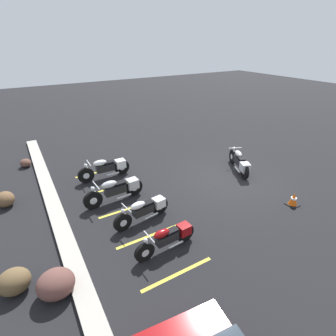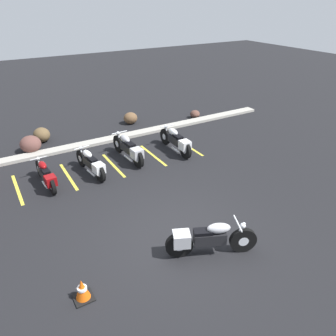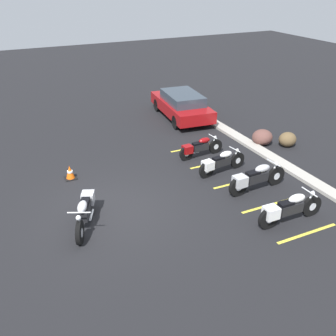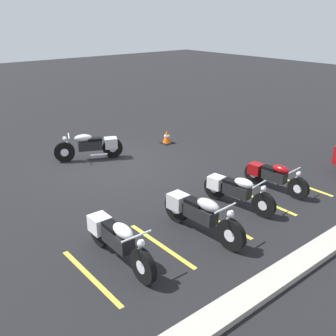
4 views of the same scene
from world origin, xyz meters
TOP-DOWN VIEW (x-y plane):
  - ground at (0.00, 0.00)m, footprint 60.00×60.00m
  - motorcycle_silver_featured at (0.28, -0.92)m, footprint 2.07×1.08m
  - parked_bike_0 at (-2.30, 4.31)m, footprint 0.55×1.96m
  - parked_bike_1 at (-0.77, 4.31)m, footprint 0.63×2.04m
  - parked_bike_2 at (0.81, 4.66)m, footprint 0.64×2.28m
  - parked_bike_3 at (2.73, 4.40)m, footprint 0.63×2.23m
  - concrete_curb at (0.00, 6.80)m, footprint 18.00×0.50m
  - landscape_rock_0 at (-1.64, 8.16)m, footprint 0.69×0.76m
  - landscape_rock_1 at (-2.24, 7.32)m, footprint 0.89×0.95m
  - landscape_rock_2 at (5.69, 7.35)m, footprint 0.55×0.54m
  - landscape_rock_3 at (2.52, 8.25)m, footprint 0.74×0.70m
  - traffic_cone at (-2.70, -0.69)m, footprint 0.40×0.40m
  - stall_line_0 at (-3.20, 4.57)m, footprint 0.10×2.10m
  - stall_line_1 at (-1.55, 4.57)m, footprint 0.10×2.10m
  - stall_line_2 at (0.11, 4.57)m, footprint 0.10×2.10m
  - stall_line_3 at (1.77, 4.57)m, footprint 0.10×2.10m
  - stall_line_4 at (3.42, 4.57)m, footprint 0.10×2.10m

SIDE VIEW (x-z plane):
  - ground at x=0.00m, z-range 0.00..0.00m
  - stall_line_0 at x=-3.20m, z-range 0.00..0.00m
  - stall_line_1 at x=-1.55m, z-range 0.00..0.00m
  - stall_line_2 at x=0.11m, z-range 0.00..0.00m
  - stall_line_3 at x=1.77m, z-range 0.00..0.00m
  - stall_line_4 at x=3.42m, z-range 0.00..0.00m
  - concrete_curb at x=0.00m, z-range 0.00..0.12m
  - landscape_rock_2 at x=5.69m, z-range 0.00..0.39m
  - traffic_cone at x=-2.70m, z-range -0.02..0.48m
  - landscape_rock_3 at x=2.52m, z-range 0.00..0.55m
  - landscape_rock_0 at x=-1.64m, z-range 0.00..0.61m
  - landscape_rock_1 at x=-2.24m, z-range 0.00..0.66m
  - parked_bike_0 at x=-2.30m, z-range 0.02..0.79m
  - parked_bike_1 at x=-0.77m, z-range 0.03..0.83m
  - motorcycle_silver_featured at x=0.28m, z-range 0.03..0.90m
  - parked_bike_3 at x=2.73m, z-range 0.03..0.91m
  - parked_bike_2 at x=0.81m, z-range 0.03..0.93m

